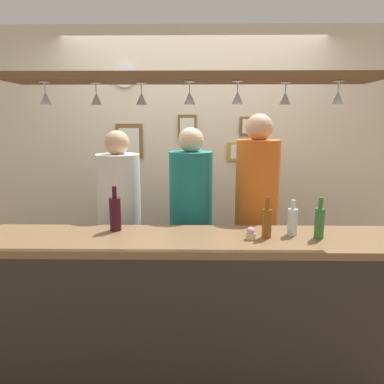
{
  "coord_description": "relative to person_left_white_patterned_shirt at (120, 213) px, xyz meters",
  "views": [
    {
      "loc": [
        0.04,
        -2.57,
        1.71
      ],
      "look_at": [
        0.0,
        0.1,
        1.19
      ],
      "focal_mm": 34.36,
      "sensor_mm": 36.0,
      "label": 1
    }
  ],
  "objects": [
    {
      "name": "person_middle_teal_shirt",
      "position": [
        0.57,
        0.0,
        0.01
      ],
      "size": [
        0.34,
        0.34,
        1.66
      ],
      "color": "#2D334C",
      "rests_on": "ground_plane"
    },
    {
      "name": "hanging_wineglass_center_right",
      "position": [
        0.86,
        -0.62,
        0.86
      ],
      "size": [
        0.07,
        0.07,
        0.13
      ],
      "color": "silver",
      "rests_on": "overhead_glass_rack"
    },
    {
      "name": "hanging_wineglass_far_left",
      "position": [
        -0.29,
        -0.59,
        0.86
      ],
      "size": [
        0.07,
        0.07,
        0.13
      ],
      "color": "silver",
      "rests_on": "overhead_glass_rack"
    },
    {
      "name": "person_left_white_patterned_shirt",
      "position": [
        0.0,
        0.0,
        0.0
      ],
      "size": [
        0.34,
        0.34,
        1.64
      ],
      "color": "#2D334C",
      "rests_on": "ground_plane"
    },
    {
      "name": "picture_frame_caricature",
      "position": [
        -0.05,
        0.78,
        0.53
      ],
      "size": [
        0.26,
        0.02,
        0.34
      ],
      "color": "brown",
      "rests_on": "back_wall"
    },
    {
      "name": "bottle_wine_dark_red",
      "position": [
        0.08,
        -0.48,
        0.12
      ],
      "size": [
        0.08,
        0.08,
        0.3
      ],
      "color": "#380F19",
      "rests_on": "bar_counter"
    },
    {
      "name": "bottle_beer_green_import",
      "position": [
        1.38,
        -0.63,
        0.1
      ],
      "size": [
        0.06,
        0.06,
        0.26
      ],
      "color": "#336B2D",
      "rests_on": "bar_counter"
    },
    {
      "name": "hanging_wineglass_center_left",
      "position": [
        0.28,
        -0.53,
        0.86
      ],
      "size": [
        0.07,
        0.07,
        0.13
      ],
      "color": "silver",
      "rests_on": "overhead_glass_rack"
    },
    {
      "name": "bar_counter",
      "position": [
        0.58,
        -0.78,
        -0.32
      ],
      "size": [
        2.7,
        0.55,
        0.99
      ],
      "color": "brown",
      "rests_on": "ground_plane"
    },
    {
      "name": "picture_frame_upper_small",
      "position": [
        1.14,
        0.78,
        0.67
      ],
      "size": [
        0.22,
        0.02,
        0.18
      ],
      "color": "brown",
      "rests_on": "back_wall"
    },
    {
      "name": "overhead_glass_rack",
      "position": [
        0.58,
        -0.57,
        0.97
      ],
      "size": [
        2.2,
        0.36,
        0.04
      ],
      "primitive_type": "cube",
      "color": "brown"
    },
    {
      "name": "picture_frame_lower_pair",
      "position": [
        1.06,
        0.78,
        0.43
      ],
      "size": [
        0.3,
        0.02,
        0.18
      ],
      "color": "#B29338",
      "rests_on": "back_wall"
    },
    {
      "name": "cupcake",
      "position": [
        0.95,
        -0.66,
        0.04
      ],
      "size": [
        0.06,
        0.06,
        0.08
      ],
      "color": "beige",
      "rests_on": "bar_counter"
    },
    {
      "name": "picture_frame_crest",
      "position": [
        0.52,
        0.78,
        0.65
      ],
      "size": [
        0.18,
        0.02,
        0.26
      ],
      "color": "brown",
      "rests_on": "back_wall"
    },
    {
      "name": "bottle_beer_amber_tall",
      "position": [
        1.06,
        -0.62,
        0.1
      ],
      "size": [
        0.06,
        0.06,
        0.26
      ],
      "color": "brown",
      "rests_on": "bar_counter"
    },
    {
      "name": "bottle_soda_clear",
      "position": [
        1.23,
        -0.56,
        0.09
      ],
      "size": [
        0.06,
        0.06,
        0.23
      ],
      "color": "silver",
      "rests_on": "bar_counter"
    },
    {
      "name": "ground_plane",
      "position": [
        0.58,
        -0.27,
        -0.99
      ],
      "size": [
        8.0,
        8.0,
        0.0
      ],
      "primitive_type": "plane",
      "color": "brown"
    },
    {
      "name": "person_right_orange_shirt",
      "position": [
        1.09,
        0.0,
        0.08
      ],
      "size": [
        0.34,
        0.34,
        1.77
      ],
      "color": "#2D334C",
      "rests_on": "ground_plane"
    },
    {
      "name": "hanging_wineglass_center",
      "position": [
        0.58,
        -0.6,
        0.86
      ],
      "size": [
        0.07,
        0.07,
        0.13
      ],
      "color": "silver",
      "rests_on": "overhead_glass_rack"
    },
    {
      "name": "wall_clock",
      "position": [
        -0.08,
        0.78,
        1.15
      ],
      "size": [
        0.22,
        0.03,
        0.22
      ],
      "primitive_type": "cylinder",
      "rotation": [
        1.57,
        0.0,
        0.0
      ],
      "color": "white",
      "rests_on": "back_wall"
    },
    {
      "name": "back_wall",
      "position": [
        0.58,
        0.83,
        0.31
      ],
      "size": [
        4.4,
        0.06,
        2.6
      ],
      "primitive_type": "cube",
      "color": "beige",
      "rests_on": "ground_plane"
    },
    {
      "name": "hanging_wineglass_right",
      "position": [
        1.15,
        -0.55,
        0.86
      ],
      "size": [
        0.07,
        0.07,
        0.13
      ],
      "color": "silver",
      "rests_on": "overhead_glass_rack"
    },
    {
      "name": "hanging_wineglass_far_right",
      "position": [
        1.45,
        -0.61,
        0.86
      ],
      "size": [
        0.07,
        0.07,
        0.13
      ],
      "color": "silver",
      "rests_on": "overhead_glass_rack"
    },
    {
      "name": "hanging_wineglass_left",
      "position": [
        -0.0,
        -0.53,
        0.86
      ],
      "size": [
        0.07,
        0.07,
        0.13
      ],
      "color": "silver",
      "rests_on": "overhead_glass_rack"
    }
  ]
}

